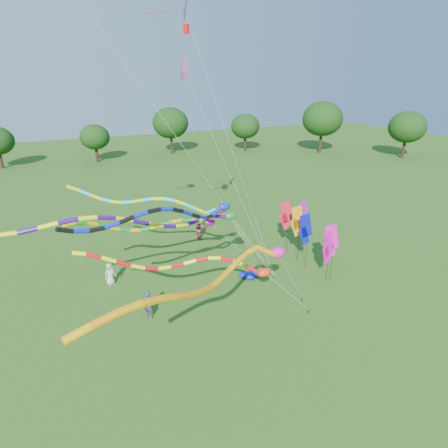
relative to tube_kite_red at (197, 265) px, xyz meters
name	(u,v)px	position (x,y,z in m)	size (l,w,h in m)	color
ground	(276,319)	(4.24, -1.98, -3.67)	(160.00, 160.00, 0.00)	#285015
tree_ring	(305,224)	(6.55, -1.14, 1.77)	(118.54, 119.61, 9.51)	#382314
tube_kite_red	(197,265)	(0.00, 0.00, 0.00)	(12.36, 4.17, 5.66)	black
tube_kite_orange	(227,272)	(-0.33, -4.51, 1.87)	(13.72, 6.77, 7.54)	black
tube_kite_purple	(158,221)	(-1.72, 1.10, 2.59)	(15.75, 2.02, 8.05)	black
tube_kite_blue	(178,214)	(-0.90, 0.09, 3.17)	(12.85, 4.17, 8.24)	black
tube_kite_cyan	(166,203)	(-0.03, 5.18, 2.14)	(12.42, 5.00, 7.61)	black
tube_kite_green	(165,224)	(0.00, 5.72, 0.49)	(12.71, 1.63, 6.12)	black
delta_kite_high_a	(184,8)	(1.98, 5.85, 13.63)	(7.03, 4.82, 18.42)	black
delta_kite_high_c	(183,69)	(2.36, 7.45, 10.39)	(6.64, 6.21, 15.44)	black
banner_pole_magenta_b	(331,241)	(10.18, 0.43, -0.67)	(1.11, 0.49, 4.26)	black
banner_pole_orange	(297,221)	(9.72, 3.74, -0.28)	(1.15, 0.30, 4.65)	black
banner_pole_magenta_a	(327,248)	(9.76, 0.23, -1.04)	(1.14, 0.38, 3.88)	black
banner_pole_violet	(303,216)	(10.85, 4.48, -0.27)	(1.16, 0.21, 4.66)	black
banner_pole_red	(286,216)	(9.93, 5.50, -0.43)	(1.15, 0.31, 4.50)	black
banner_pole_blue_a	(305,229)	(9.66, 2.62, -0.51)	(1.16, 0.21, 4.42)	black
blue_nylon_heap	(250,276)	(5.26, 2.95, -3.45)	(1.32, 1.40, 0.49)	#0E1BB6
person_a	(110,274)	(-3.91, 6.52, -2.85)	(0.79, 0.52, 1.62)	beige
person_b	(148,305)	(-2.59, 1.47, -2.74)	(0.68, 0.44, 1.86)	#383B4F
person_c	(200,229)	(4.74, 11.10, -2.74)	(0.90, 0.70, 1.85)	maroon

